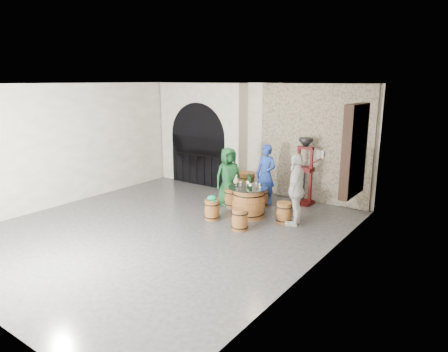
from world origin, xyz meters
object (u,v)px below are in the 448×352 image
Objects in this scene: wine_bottle_center at (250,183)px; side_barrel at (246,184)px; person_green at (228,177)px; person_blue at (266,174)px; barrel_stool_left at (231,198)px; wine_bottle_left at (249,181)px; barrel_stool_near_right at (240,219)px; barrel_stool_far at (261,198)px; barrel_stool_right at (284,213)px; barrel_table at (249,202)px; corking_press at (305,166)px; wine_bottle_right at (250,181)px; barrel_stool_near_left at (212,210)px; person_white at (296,190)px.

side_barrel is at bearing 125.90° from wine_bottle_center.
person_green is 0.96× the size of person_blue.
barrel_stool_left is 1.50× the size of wine_bottle_left.
barrel_stool_near_right is 2.68m from side_barrel.
person_green is (-0.79, -0.39, 0.54)m from barrel_stool_far.
person_green is at bearing 133.08° from barrel_stool_near_right.
barrel_stool_right is 0.69× the size of side_barrel.
person_blue is at bearing 100.69° from barrel_table.
person_blue is (0.58, 0.80, 0.57)m from barrel_stool_left.
corking_press reaches higher than person_green.
barrel_stool_near_right is 1.50× the size of wine_bottle_left.
barrel_stool_near_right is 1.16m from wine_bottle_right.
wine_bottle_center is at bearing 39.13° from barrel_stool_near_left.
corking_press is (1.67, 0.29, 0.70)m from side_barrel.
person_blue is (-0.23, 1.23, 0.43)m from barrel_table.
barrel_stool_far is 1.00× the size of barrel_stool_near_left.
wine_bottle_left reaches higher than barrel_stool_far.
barrel_table is 0.60× the size of person_blue.
wine_bottle_center is at bearing -163.79° from barrel_stool_right.
wine_bottle_left is (-0.37, 0.94, 0.64)m from barrel_stool_near_right.
wine_bottle_left is (-0.05, 0.08, 0.51)m from barrel_table.
barrel_table is 1.32m from person_blue.
person_white is at bearing 8.65° from barrel_stool_right.
barrel_stool_right is (1.07, -0.76, 0.00)m from barrel_stool_far.
barrel_stool_left is 1.06m from side_barrel.
barrel_stool_far is at bearing -131.67° from person_white.
barrel_stool_right is 1.50× the size of wine_bottle_center.
wine_bottle_center is 0.18× the size of corking_press.
wine_bottle_left is at bearing 132.09° from wine_bottle_center.
side_barrel is at bearing 124.95° from barrel_table.
wine_bottle_center reaches higher than side_barrel.
corking_press reaches higher than side_barrel.
person_white reaches higher than wine_bottle_left.
corking_press is (0.65, 1.75, 0.67)m from barrel_table.
person_green reaches higher than barrel_table.
wine_bottle_right is at bearing -24.85° from barrel_stool_left.
barrel_table is 2.00× the size of barrel_stool_near_right.
person_blue is (-0.55, 2.09, 0.57)m from barrel_stool_near_right.
person_white is at bearing -71.66° from person_green.
corking_press reaches higher than barrel_stool_right.
wine_bottle_center is 0.46× the size of side_barrel.
corking_press is (0.54, 1.85, 0.16)m from wine_bottle_center.
barrel_stool_left and barrel_stool_near_right have the same top height.
person_green is 4.79× the size of wine_bottle_center.
wine_bottle_right is (-0.12, 0.15, 0.00)m from wine_bottle_center.
wine_bottle_right is (0.22, -1.17, 0.08)m from person_blue.
wine_bottle_right is at bearing -174.91° from barrel_stool_right.
barrel_table is at bearing -171.35° from barrel_stool_right.
wine_bottle_left is 1.00× the size of wine_bottle_right.
barrel_stool_far is at bearing 144.67° from barrel_stool_right.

